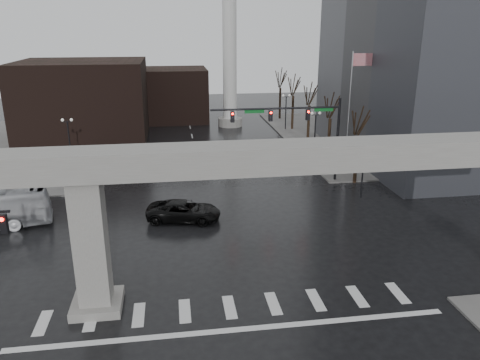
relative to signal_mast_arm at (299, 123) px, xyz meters
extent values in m
plane|color=black|center=(-8.99, -18.80, -5.83)|extent=(160.00, 160.00, 0.00)
cube|color=slate|center=(17.01, 17.20, -5.75)|extent=(28.00, 36.00, 0.15)
cube|color=gray|center=(-8.99, -18.80, 2.17)|extent=(48.00, 2.20, 1.40)
cube|color=gray|center=(-15.99, -18.80, -2.18)|extent=(1.60, 1.60, 7.30)
cube|color=gray|center=(-15.99, -18.80, -5.58)|extent=(2.60, 2.60, 0.50)
cube|color=black|center=(-22.99, 23.20, -0.83)|extent=(16.00, 14.00, 10.00)
cube|color=black|center=(-10.99, 33.20, -1.83)|extent=(10.00, 10.00, 8.00)
cylinder|color=silver|center=(-2.99, 27.20, 9.17)|extent=(2.00, 2.00, 30.00)
cylinder|color=gray|center=(-2.99, 27.20, -5.23)|extent=(3.60, 3.60, 1.20)
cylinder|color=black|center=(3.81, 0.00, -1.83)|extent=(0.24, 0.24, 8.00)
cylinder|color=black|center=(-2.19, 0.00, 1.37)|extent=(12.00, 0.18, 0.18)
cube|color=black|center=(0.81, 0.00, 0.72)|extent=(0.35, 0.30, 1.00)
cube|color=black|center=(-2.69, 0.00, 0.72)|extent=(0.35, 0.30, 1.00)
cube|color=black|center=(-6.19, 0.00, 0.72)|extent=(0.35, 0.30, 1.00)
sphere|color=#FF0C05|center=(0.81, -0.18, 1.02)|extent=(0.20, 0.20, 0.20)
cube|color=#0D5C20|center=(2.31, 0.00, 1.17)|extent=(1.80, 0.05, 0.35)
cube|color=#0D5C20|center=(-4.19, 0.00, 1.17)|extent=(1.80, 0.05, 0.35)
cube|color=black|center=(-20.19, -18.30, -0.88)|extent=(0.35, 0.30, 1.00)
cylinder|color=silver|center=(6.01, 3.20, 0.17)|extent=(0.12, 0.12, 12.00)
cube|color=red|center=(7.01, 3.20, 5.37)|extent=(2.00, 0.03, 1.20)
cylinder|color=black|center=(4.51, -4.80, -3.43)|extent=(0.14, 0.14, 4.80)
cube|color=black|center=(4.51, -4.80, -1.08)|extent=(0.90, 0.06, 0.06)
sphere|color=silver|center=(4.06, -4.80, -0.88)|extent=(0.32, 0.32, 0.32)
sphere|color=silver|center=(4.96, -4.80, -0.88)|extent=(0.32, 0.32, 0.32)
cylinder|color=black|center=(4.51, 9.20, -3.43)|extent=(0.14, 0.14, 4.80)
cube|color=black|center=(4.51, 9.20, -1.08)|extent=(0.90, 0.06, 0.06)
sphere|color=silver|center=(4.06, 9.20, -0.88)|extent=(0.32, 0.32, 0.32)
sphere|color=silver|center=(4.96, 9.20, -0.88)|extent=(0.32, 0.32, 0.32)
cylinder|color=black|center=(4.51, 23.20, -3.43)|extent=(0.14, 0.14, 4.80)
cube|color=black|center=(4.51, 23.20, -1.08)|extent=(0.90, 0.06, 0.06)
sphere|color=silver|center=(4.06, 23.20, -0.88)|extent=(0.32, 0.32, 0.32)
sphere|color=silver|center=(4.96, 23.20, -0.88)|extent=(0.32, 0.32, 0.32)
cylinder|color=black|center=(-22.49, -4.80, -3.43)|extent=(0.14, 0.14, 4.80)
cube|color=black|center=(-22.49, -4.80, -1.08)|extent=(0.90, 0.06, 0.06)
sphere|color=silver|center=(-22.94, -4.80, -0.88)|extent=(0.32, 0.32, 0.32)
sphere|color=silver|center=(-22.04, -4.80, -0.88)|extent=(0.32, 0.32, 0.32)
cylinder|color=black|center=(-22.49, 9.20, -3.43)|extent=(0.14, 0.14, 4.80)
cube|color=black|center=(-22.49, 9.20, -1.08)|extent=(0.90, 0.06, 0.06)
sphere|color=silver|center=(-22.94, 9.20, -0.88)|extent=(0.32, 0.32, 0.32)
sphere|color=silver|center=(-22.04, 9.20, -0.88)|extent=(0.32, 0.32, 0.32)
cylinder|color=black|center=(-22.49, 23.20, -3.43)|extent=(0.14, 0.14, 4.80)
cube|color=black|center=(-22.49, 23.20, -1.08)|extent=(0.90, 0.06, 0.06)
sphere|color=silver|center=(-22.94, 23.20, -0.88)|extent=(0.32, 0.32, 0.32)
sphere|color=silver|center=(-22.04, 23.20, -0.88)|extent=(0.32, 0.32, 0.32)
cylinder|color=black|center=(5.51, -0.80, -3.55)|extent=(0.34, 0.34, 4.55)
cylinder|color=black|center=(5.51, -0.80, 0.18)|extent=(0.12, 1.52, 2.98)
cylinder|color=black|center=(6.01, -0.55, -0.05)|extent=(0.83, 1.14, 2.51)
cylinder|color=black|center=(5.51, 7.20, -3.50)|extent=(0.34, 0.34, 4.66)
cylinder|color=black|center=(5.51, 7.20, 0.32)|extent=(0.12, 1.55, 3.05)
cylinder|color=black|center=(6.01, 7.45, 0.08)|extent=(0.85, 1.16, 2.57)
cylinder|color=black|center=(5.51, 15.20, -3.45)|extent=(0.34, 0.34, 4.76)
cylinder|color=black|center=(5.51, 15.20, 0.46)|extent=(0.12, 1.59, 3.11)
cylinder|color=black|center=(6.01, 15.45, 0.22)|extent=(0.86, 1.18, 2.62)
cylinder|color=black|center=(5.51, 23.20, -3.40)|extent=(0.34, 0.34, 4.87)
cylinder|color=black|center=(5.51, 23.20, 0.60)|extent=(0.12, 1.62, 3.18)
cylinder|color=black|center=(6.01, 23.45, 0.35)|extent=(0.88, 1.20, 2.68)
cylinder|color=black|center=(5.51, 31.20, -3.34)|extent=(0.34, 0.34, 4.97)
cylinder|color=black|center=(5.51, 31.20, 0.74)|extent=(0.12, 1.65, 3.25)
cylinder|color=black|center=(6.01, 31.45, 0.48)|extent=(0.89, 1.23, 2.74)
imported|color=black|center=(-11.02, -7.65, -5.04)|extent=(6.05, 3.69, 1.57)
camera|label=1|loc=(-11.60, -41.32, 8.61)|focal=35.00mm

